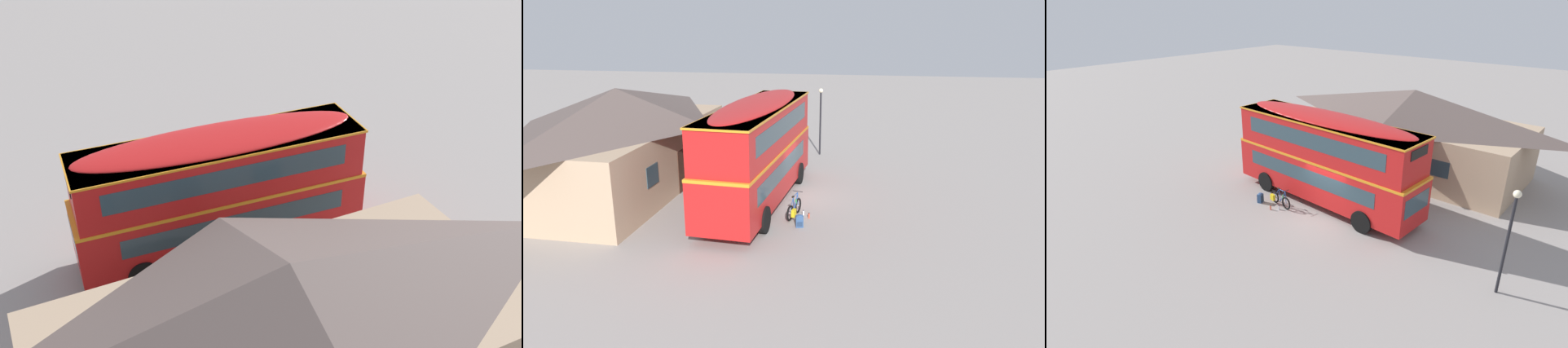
% 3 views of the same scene
% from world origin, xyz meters
% --- Properties ---
extents(ground_plane, '(120.00, 120.00, 0.00)m').
position_xyz_m(ground_plane, '(0.00, 0.00, 0.00)').
color(ground_plane, gray).
extents(double_decker_bus, '(10.91, 3.27, 4.79)m').
position_xyz_m(double_decker_bus, '(-0.99, 1.42, 2.65)').
color(double_decker_bus, black).
rests_on(double_decker_bus, ground).
extents(touring_bicycle, '(1.67, 0.52, 1.03)m').
position_xyz_m(touring_bicycle, '(-2.54, -0.46, 0.37)').
color(touring_bicycle, black).
rests_on(touring_bicycle, ground).
extents(backpack_on_ground, '(0.34, 0.36, 0.54)m').
position_xyz_m(backpack_on_ground, '(-3.58, -0.85, 0.28)').
color(backpack_on_ground, '#2D4C7A').
rests_on(backpack_on_ground, ground).
extents(water_bottle_clear_plastic, '(0.08, 0.08, 0.23)m').
position_xyz_m(water_bottle_clear_plastic, '(-2.25, -0.83, 0.11)').
color(water_bottle_clear_plastic, silver).
rests_on(water_bottle_clear_plastic, ground).
extents(water_bottle_red_squeeze, '(0.08, 0.08, 0.25)m').
position_xyz_m(water_bottle_red_squeeze, '(-2.57, -1.11, 0.12)').
color(water_bottle_red_squeeze, '#D84C33').
rests_on(water_bottle_red_squeeze, ground).
extents(pub_building, '(13.90, 7.11, 5.01)m').
position_xyz_m(pub_building, '(0.19, 8.77, 2.56)').
color(pub_building, tan).
rests_on(pub_building, ground).
extents(street_lamp, '(0.28, 0.28, 4.18)m').
position_xyz_m(street_lamp, '(8.44, -0.45, 2.62)').
color(street_lamp, black).
rests_on(street_lamp, ground).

